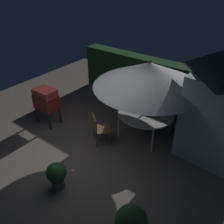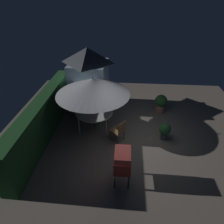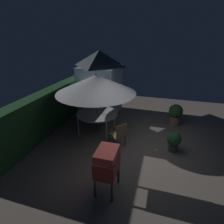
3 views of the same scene
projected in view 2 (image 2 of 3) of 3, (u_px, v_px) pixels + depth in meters
The scene contains 10 objects.
ground_plane at pixel (130, 137), 8.23m from camera, with size 11.00×11.00×0.00m, color #6B6056.
hedge_backdrop at pixel (44, 117), 8.04m from camera, with size 6.26×0.54×1.62m.
garden_shed at pixel (89, 78), 9.71m from camera, with size 1.89×1.89×2.97m.
patio_table at pixel (94, 112), 8.46m from camera, with size 1.60×1.60×0.80m.
patio_umbrella at pixel (93, 86), 7.82m from camera, with size 2.98×2.98×2.35m.
bbq_grill at pixel (122, 161), 5.97m from camera, with size 0.70×0.51×1.20m.
chair_near_shed at pixel (76, 105), 9.42m from camera, with size 0.65×0.65×0.90m.
chair_far_side at pixel (119, 130), 7.80m from camera, with size 0.65×0.65×0.90m.
potted_plant_by_shed at pixel (165, 131), 7.98m from camera, with size 0.46×0.46×0.68m.
potted_plant_by_grill at pixel (161, 103), 9.64m from camera, with size 0.58×0.58×0.91m.
Camera 2 is at (-6.45, 0.23, 5.26)m, focal length 32.04 mm.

